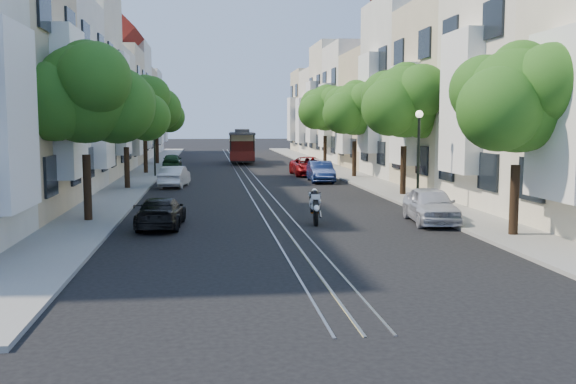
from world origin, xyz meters
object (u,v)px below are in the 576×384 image
object	(u,v)px
tree_w_d	(157,113)
parked_car_w_near	(161,212)
tree_e_b	(406,103)
parked_car_e_near	(431,205)
tree_e_a	(520,103)
tree_e_d	(326,109)
tree_w_c	(145,104)
lamp_east	(419,144)
parked_car_w_mid	(174,176)
parked_car_e_far	(308,166)
tree_w_a	(86,96)
cable_car	(242,145)
tree_w_b	(126,111)
sportbike_rider	(315,204)
parked_car_w_far	(172,161)
tree_e_c	(356,110)
lamp_west	(154,136)
parked_car_e_mid	(321,172)

from	to	relation	value
tree_w_d	parked_car_w_near	size ratio (longest dim) A/B	1.71
tree_e_b	parked_car_e_near	world-z (taller)	tree_e_b
tree_e_a	parked_car_e_near	xyz separation A→B (m)	(-1.66, 3.42, -3.72)
tree_e_b	tree_e_d	world-z (taller)	tree_e_d
tree_w_c	parked_car_w_near	bearing A→B (deg)	-83.61
tree_w_d	lamp_east	size ratio (longest dim) A/B	1.57
tree_e_d	parked_car_w_mid	distance (m)	20.14
tree_e_a	parked_car_e_far	xyz separation A→B (m)	(-2.86, 25.34, -3.73)
tree_w_a	parked_car_w_mid	world-z (taller)	tree_w_a
cable_car	lamp_east	bearing A→B (deg)	-77.42
parked_car_e_near	tree_w_b	bearing A→B (deg)	139.39
tree_e_a	parked_car_w_mid	size ratio (longest dim) A/B	1.67
tree_w_b	sportbike_rider	world-z (taller)	tree_w_b
tree_e_d	tree_w_a	world-z (taller)	tree_e_d
parked_car_w_far	sportbike_rider	bearing A→B (deg)	103.06
tree_w_c	lamp_east	size ratio (longest dim) A/B	1.71
tree_e_c	tree_w_c	size ratio (longest dim) A/B	0.92
tree_e_b	tree_w_d	bearing A→B (deg)	118.07
tree_e_d	lamp_west	bearing A→B (deg)	-146.50
sportbike_rider	parked_car_e_mid	xyz separation A→B (m)	(3.15, 16.53, -0.07)
tree_e_c	parked_car_e_mid	size ratio (longest dim) A/B	1.62
tree_w_a	parked_car_w_far	bearing A→B (deg)	86.92
sportbike_rider	parked_car_w_near	xyz separation A→B (m)	(-5.65, -0.25, -0.18)
tree_e_d	tree_w_b	world-z (taller)	tree_e_d
tree_e_c	tree_w_c	distance (m)	15.25
tree_w_b	parked_car_e_near	size ratio (longest dim) A/B	1.58
tree_e_d	tree_w_d	bearing A→B (deg)	160.85
tree_w_d	cable_car	bearing A→B (deg)	9.34
parked_car_w_near	tree_e_d	bearing A→B (deg)	-107.69
tree_w_a	cable_car	bearing A→B (deg)	77.77
tree_e_a	parked_car_e_mid	xyz separation A→B (m)	(-2.86, 20.34, -3.74)
tree_e_d	parked_car_w_near	world-z (taller)	tree_e_d
tree_e_c	lamp_west	distance (m)	13.82
parked_car_e_near	parked_car_e_far	size ratio (longest dim) A/B	0.83
tree_e_a	parked_car_e_mid	bearing A→B (deg)	98.01
parked_car_w_near	parked_car_e_far	bearing A→B (deg)	-108.73
lamp_east	parked_car_w_far	bearing A→B (deg)	114.08
parked_car_w_mid	parked_car_w_far	world-z (taller)	parked_car_w_far
cable_car	tree_e_d	bearing A→B (deg)	-40.10
tree_w_d	parked_car_w_far	bearing A→B (deg)	-73.95
tree_e_a	tree_e_d	bearing A→B (deg)	90.00
tree_e_c	tree_w_b	size ratio (longest dim) A/B	1.04
tree_e_c	lamp_west	bearing A→B (deg)	171.51
tree_w_a	parked_car_w_near	world-z (taller)	tree_w_a
tree_w_d	parked_car_w_near	distance (m)	35.78
tree_w_b	parked_car_e_far	distance (m)	14.72
lamp_east	parked_car_w_far	size ratio (longest dim) A/B	1.14
parked_car_w_mid	parked_car_w_near	bearing A→B (deg)	98.39
tree_w_d	cable_car	world-z (taller)	tree_w_d
parked_car_w_mid	parked_car_e_mid	bearing A→B (deg)	-160.08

